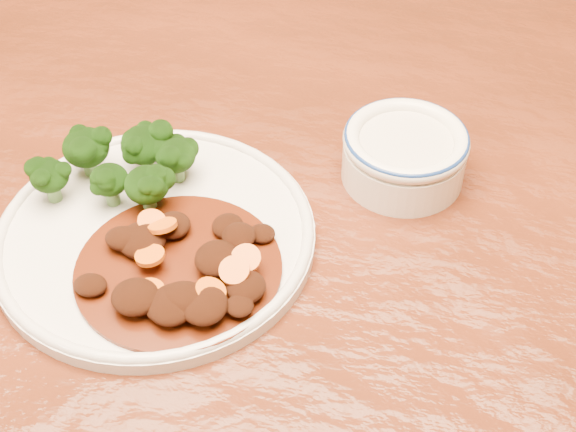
# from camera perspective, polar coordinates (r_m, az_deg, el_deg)

# --- Properties ---
(dining_table) EXTENTS (1.53, 0.94, 0.75)m
(dining_table) POSITION_cam_1_polar(r_m,az_deg,el_deg) (0.75, -5.64, -4.02)
(dining_table) COLOR #5C2310
(dining_table) RESTS_ON ground
(dinner_plate) EXTENTS (0.26, 0.26, 0.02)m
(dinner_plate) POSITION_cam_1_polar(r_m,az_deg,el_deg) (0.67, -9.43, -1.30)
(dinner_plate) COLOR silver
(dinner_plate) RESTS_ON dining_table
(broccoli_florets) EXTENTS (0.13, 0.09, 0.05)m
(broccoli_florets) POSITION_cam_1_polar(r_m,az_deg,el_deg) (0.70, -11.83, 3.76)
(broccoli_florets) COLOR #558444
(broccoli_florets) RESTS_ON dinner_plate
(mince_stew) EXTENTS (0.16, 0.16, 0.03)m
(mince_stew) POSITION_cam_1_polar(r_m,az_deg,el_deg) (0.62, -7.61, -3.79)
(mince_stew) COLOR #481307
(mince_stew) RESTS_ON dinner_plate
(dip_bowl) EXTENTS (0.11, 0.11, 0.05)m
(dip_bowl) POSITION_cam_1_polar(r_m,az_deg,el_deg) (0.71, 8.29, 4.48)
(dip_bowl) COLOR white
(dip_bowl) RESTS_ON dining_table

